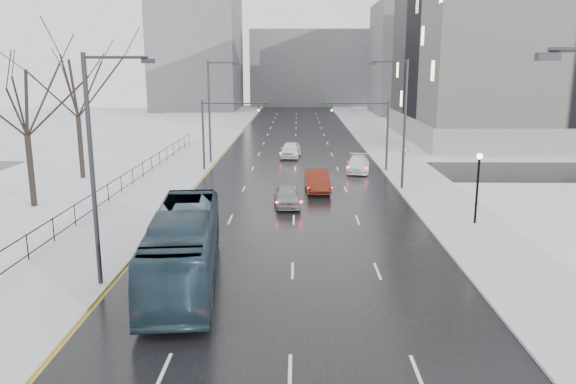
# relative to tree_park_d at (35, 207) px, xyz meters

# --- Properties ---
(road) EXTENTS (16.00, 150.00, 0.04)m
(road) POSITION_rel_tree_park_d_xyz_m (17.80, 26.00, 0.02)
(road) COLOR black
(road) RESTS_ON ground
(cross_road) EXTENTS (130.00, 10.00, 0.04)m
(cross_road) POSITION_rel_tree_park_d_xyz_m (17.80, 14.00, 0.02)
(cross_road) COLOR black
(cross_road) RESTS_ON ground
(sidewalk_left) EXTENTS (5.00, 150.00, 0.16)m
(sidewalk_left) POSITION_rel_tree_park_d_xyz_m (7.30, 26.00, 0.08)
(sidewalk_left) COLOR silver
(sidewalk_left) RESTS_ON ground
(sidewalk_right) EXTENTS (5.00, 150.00, 0.16)m
(sidewalk_right) POSITION_rel_tree_park_d_xyz_m (28.30, 26.00, 0.08)
(sidewalk_right) COLOR silver
(sidewalk_right) RESTS_ON ground
(park_strip) EXTENTS (14.00, 150.00, 0.12)m
(park_strip) POSITION_rel_tree_park_d_xyz_m (-2.20, 26.00, 0.06)
(park_strip) COLOR white
(park_strip) RESTS_ON ground
(tree_park_d) EXTENTS (8.75, 8.75, 12.50)m
(tree_park_d) POSITION_rel_tree_park_d_xyz_m (0.00, 0.00, 0.00)
(tree_park_d) COLOR black
(tree_park_d) RESTS_ON ground
(tree_park_e) EXTENTS (9.45, 9.45, 13.50)m
(tree_park_e) POSITION_rel_tree_park_d_xyz_m (-0.40, 10.00, 0.00)
(tree_park_e) COLOR black
(tree_park_e) RESTS_ON ground
(iron_fence) EXTENTS (0.06, 70.00, 1.30)m
(iron_fence) POSITION_rel_tree_park_d_xyz_m (4.80, -4.00, 0.91)
(iron_fence) COLOR black
(iron_fence) RESTS_ON sidewalk_left
(streetlight_r_mid) EXTENTS (2.95, 0.25, 10.00)m
(streetlight_r_mid) POSITION_rel_tree_park_d_xyz_m (25.97, 6.00, 5.62)
(streetlight_r_mid) COLOR #2D2D33
(streetlight_r_mid) RESTS_ON ground
(streetlight_l_near) EXTENTS (2.95, 0.25, 10.00)m
(streetlight_l_near) POSITION_rel_tree_park_d_xyz_m (9.63, -14.00, 5.62)
(streetlight_l_near) COLOR #2D2D33
(streetlight_l_near) RESTS_ON ground
(streetlight_l_far) EXTENTS (2.95, 0.25, 10.00)m
(streetlight_l_far) POSITION_rel_tree_park_d_xyz_m (9.63, 18.00, 5.62)
(streetlight_l_far) COLOR #2D2D33
(streetlight_l_far) RESTS_ON ground
(lamppost_r_mid) EXTENTS (0.36, 0.36, 4.28)m
(lamppost_r_mid) POSITION_rel_tree_park_d_xyz_m (28.80, -4.00, 2.94)
(lamppost_r_mid) COLOR black
(lamppost_r_mid) RESTS_ON sidewalk_right
(mast_signal_right) EXTENTS (6.10, 0.33, 6.50)m
(mast_signal_right) POSITION_rel_tree_park_d_xyz_m (25.13, 14.00, 4.11)
(mast_signal_right) COLOR #2D2D33
(mast_signal_right) RESTS_ON ground
(mast_signal_left) EXTENTS (6.10, 0.33, 6.50)m
(mast_signal_left) POSITION_rel_tree_park_d_xyz_m (10.47, 14.00, 4.11)
(mast_signal_left) COLOR #2D2D33
(mast_signal_left) RESTS_ON ground
(no_uturn_sign) EXTENTS (0.60, 0.06, 2.70)m
(no_uturn_sign) POSITION_rel_tree_park_d_xyz_m (27.00, 10.00, 2.30)
(no_uturn_sign) COLOR #2D2D33
(no_uturn_sign) RESTS_ON sidewalk_right
(civic_building) EXTENTS (41.00, 31.00, 24.80)m
(civic_building) POSITION_rel_tree_park_d_xyz_m (52.80, 38.00, 11.21)
(civic_building) COLOR gray
(civic_building) RESTS_ON ground
(bldg_far_right) EXTENTS (24.00, 20.00, 22.00)m
(bldg_far_right) POSITION_rel_tree_park_d_xyz_m (45.80, 81.00, 11.00)
(bldg_far_right) COLOR slate
(bldg_far_right) RESTS_ON ground
(bldg_far_left) EXTENTS (18.00, 22.00, 28.00)m
(bldg_far_left) POSITION_rel_tree_park_d_xyz_m (-4.20, 91.00, 14.00)
(bldg_far_left) COLOR slate
(bldg_far_left) RESTS_ON ground
(bldg_far_center) EXTENTS (30.00, 18.00, 18.00)m
(bldg_far_center) POSITION_rel_tree_park_d_xyz_m (21.80, 106.00, 9.00)
(bldg_far_center) COLOR slate
(bldg_far_center) RESTS_ON ground
(bus) EXTENTS (3.92, 11.80, 3.23)m
(bus) POSITION_rel_tree_park_d_xyz_m (13.00, -13.41, 1.65)
(bus) COLOR #253B49
(bus) RESTS_ON road
(sedan_center_near) EXTENTS (2.04, 4.29, 1.42)m
(sedan_center_near) POSITION_rel_tree_park_d_xyz_m (17.30, 0.59, 0.75)
(sedan_center_near) COLOR gray
(sedan_center_near) RESTS_ON road
(sedan_right_near) EXTENTS (1.97, 4.97, 1.61)m
(sedan_right_near) POSITION_rel_tree_park_d_xyz_m (19.55, 5.29, 0.84)
(sedan_right_near) COLOR #611D10
(sedan_right_near) RESTS_ON road
(sedan_right_far) EXTENTS (2.65, 5.15, 1.43)m
(sedan_right_far) POSITION_rel_tree_park_d_xyz_m (23.56, 13.61, 0.75)
(sedan_right_far) COLOR white
(sedan_right_far) RESTS_ON road
(sedan_center_far) EXTENTS (2.36, 4.94, 1.63)m
(sedan_center_far) POSITION_rel_tree_park_d_xyz_m (17.30, 21.86, 0.85)
(sedan_center_far) COLOR white
(sedan_center_far) RESTS_ON road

